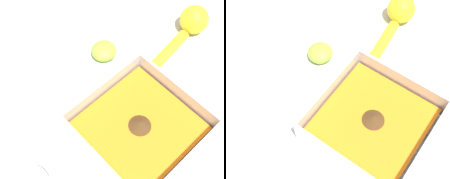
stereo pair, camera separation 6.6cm
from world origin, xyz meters
TOP-DOWN VIEW (x-y plane):
  - ground_plane at (0.00, 0.00)m, footprint 4.00×4.00m
  - square_dish at (-0.04, 0.03)m, footprint 0.22×0.22m
  - lemon_squeezer at (-0.31, -0.07)m, footprint 0.23×0.07m
  - lemon_half at (-0.12, -0.17)m, footprint 0.06×0.06m

SIDE VIEW (x-z plane):
  - ground_plane at x=0.00m, z-range 0.00..0.00m
  - lemon_half at x=-0.12m, z-range 0.00..0.03m
  - square_dish at x=-0.04m, z-range -0.01..0.06m
  - lemon_squeezer at x=-0.31m, z-range -0.01..0.07m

